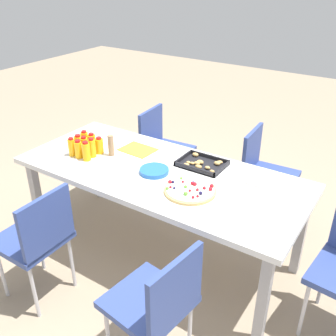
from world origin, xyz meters
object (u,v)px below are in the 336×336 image
napkin_stack (253,179)px  juice_bottle_4 (84,146)px  party_table (160,178)px  fruit_pizza (190,190)px  chair_near_left (37,236)px  juice_bottle_0 (72,147)px  chair_near_right (158,301)px  juice_bottle_7 (92,142)px  juice_bottle_1 (78,149)px  chair_far_right (264,170)px  juice_bottle_5 (92,148)px  chair_far_left (162,145)px  juice_bottle_3 (78,144)px  juice_bottle_6 (85,140)px  paper_folder (138,150)px  juice_bottle_2 (86,151)px  cardboard_tube (111,145)px  snack_tray (202,164)px  plate_stack (154,171)px  juice_bottle_8 (99,146)px

napkin_stack → juice_bottle_4: bearing=-165.2°
party_table → fruit_pizza: (0.32, -0.13, 0.08)m
chair_near_left → juice_bottle_0: juice_bottle_0 is taller
chair_near_right → chair_near_left: size_ratio=1.00×
juice_bottle_4 → juice_bottle_7: juice_bottle_4 is taller
chair_near_left → juice_bottle_7: (-0.23, 0.78, 0.29)m
juice_bottle_1 → chair_far_right: bearing=42.0°
juice_bottle_0 → juice_bottle_5: juice_bottle_5 is taller
chair_far_left → juice_bottle_3: size_ratio=5.92×
juice_bottle_7 → juice_bottle_6: bearing=-177.1°
juice_bottle_4 → paper_folder: size_ratio=0.56×
party_table → paper_folder: paper_folder is taller
juice_bottle_7 → juice_bottle_2: bearing=-61.3°
chair_far_right → juice_bottle_0: 1.55m
cardboard_tube → chair_far_left: bearing=94.5°
juice_bottle_5 → snack_tray: (0.76, 0.32, -0.06)m
chair_near_right → snack_tray: 1.12m
snack_tray → juice_bottle_3: bearing=-160.6°
chair_near_right → juice_bottle_7: size_ratio=5.83×
chair_far_left → plate_stack: chair_far_left is taller
chair_near_left → juice_bottle_6: 0.88m
juice_bottle_4 → juice_bottle_5: bearing=1.0°
chair_far_left → juice_bottle_3: 0.92m
juice_bottle_2 → napkin_stack: bearing=18.8°
juice_bottle_1 → juice_bottle_8: (0.08, 0.14, -0.01)m
juice_bottle_1 → juice_bottle_6: juice_bottle_6 is taller
juice_bottle_2 → juice_bottle_0: bearing=-179.1°
juice_bottle_6 → paper_folder: (0.36, 0.20, -0.07)m
juice_bottle_3 → paper_folder: 0.45m
chair_near_left → juice_bottle_7: size_ratio=5.83×
juice_bottle_7 → juice_bottle_8: size_ratio=1.09×
paper_folder → juice_bottle_7: bearing=-145.9°
chair_near_right → chair_near_left: same height
chair_near_left → juice_bottle_3: size_ratio=5.92×
party_table → chair_near_left: (-0.39, -0.79, -0.16)m
juice_bottle_2 → chair_near_right: bearing=-31.1°
chair_far_left → napkin_stack: chair_far_left is taller
chair_near_left → snack_tray: chair_near_left is taller
chair_near_right → juice_bottle_4: (-1.16, 0.72, 0.29)m
juice_bottle_2 → napkin_stack: size_ratio=0.99×
juice_bottle_7 → plate_stack: 0.61m
chair_near_left → plate_stack: size_ratio=4.08×
juice_bottle_0 → juice_bottle_4: same height
juice_bottle_1 → juice_bottle_6: size_ratio=0.96×
party_table → paper_folder: size_ratio=7.88×
plate_stack → paper_folder: (-0.32, 0.23, -0.01)m
juice_bottle_1 → juice_bottle_6: (-0.08, 0.14, 0.00)m
chair_far_right → juice_bottle_2: (-1.01, -0.98, 0.29)m
fruit_pizza → juice_bottle_7: bearing=173.1°
juice_bottle_5 → juice_bottle_7: (-0.08, 0.08, -0.00)m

